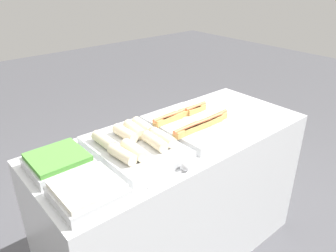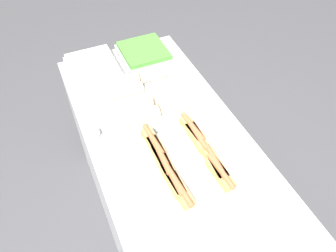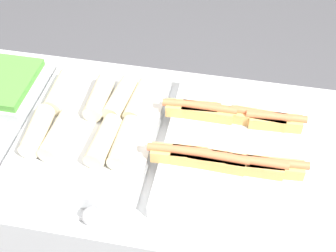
% 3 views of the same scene
% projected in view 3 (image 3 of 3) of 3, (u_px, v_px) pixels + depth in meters
% --- Properties ---
extents(counter, '(1.64, 0.68, 0.91)m').
position_uv_depth(counter, '(186.00, 232.00, 1.68)').
color(counter, silver).
rests_on(counter, ground_plane).
extents(tray_hotdogs, '(0.42, 0.51, 0.10)m').
position_uv_depth(tray_hotdogs, '(228.00, 146.00, 1.31)').
color(tray_hotdogs, silver).
rests_on(tray_hotdogs, counter).
extents(tray_wraps, '(0.38, 0.52, 0.11)m').
position_uv_depth(tray_wraps, '(93.00, 125.00, 1.36)').
color(tray_wraps, silver).
rests_on(tray_wraps, counter).
extents(serving_spoon_near, '(0.24, 0.05, 0.05)m').
position_uv_depth(serving_spoon_near, '(84.00, 216.00, 1.17)').
color(serving_spoon_near, silver).
rests_on(serving_spoon_near, counter).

